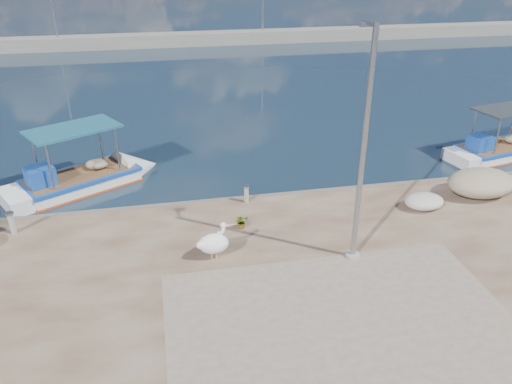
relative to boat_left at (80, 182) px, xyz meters
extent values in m
plane|color=#162635|center=(6.65, -8.21, -0.24)|extent=(1400.00, 1400.00, 0.00)
cube|color=gray|center=(7.65, -11.21, 0.26)|extent=(9.00, 7.00, 0.01)
cube|color=gray|center=(6.65, 31.79, 0.36)|extent=(120.00, 2.20, 1.20)
cylinder|color=gray|center=(-5.35, 31.79, 3.76)|extent=(0.16, 0.16, 7.00)
cylinder|color=gray|center=(14.65, 31.79, 3.76)|extent=(0.16, 0.16, 7.00)
cube|color=white|center=(0.06, 0.03, -0.16)|extent=(6.58, 4.95, 1.04)
cube|color=#164092|center=(0.06, 0.03, 0.31)|extent=(5.06, 4.13, 0.15)
cube|color=#B04015|center=(0.06, 0.03, -0.22)|extent=(5.05, 4.11, 0.13)
cube|color=#164092|center=(-1.33, -0.75, 0.75)|extent=(1.35, 1.35, 0.77)
cube|color=navy|center=(0.06, 0.03, 2.34)|extent=(4.03, 3.45, 0.09)
cube|color=white|center=(19.49, -0.37, -0.17)|extent=(6.03, 3.02, 0.94)
cube|color=#164092|center=(19.49, -0.37, 0.26)|extent=(4.46, 2.75, 0.14)
cube|color=#B04015|center=(19.49, -0.37, -0.22)|extent=(4.46, 2.73, 0.12)
cube|color=#164092|center=(18.08, -0.67, 0.65)|extent=(1.06, 1.06, 0.70)
cube|color=#21262A|center=(19.49, -0.37, 2.10)|extent=(3.47, 2.40, 0.08)
cylinder|color=tan|center=(4.71, -7.13, 0.41)|extent=(0.04, 0.04, 0.31)
cylinder|color=tan|center=(4.86, -7.09, 0.41)|extent=(0.04, 0.04, 0.31)
ellipsoid|color=white|center=(4.79, -7.11, 0.81)|extent=(1.03, 0.76, 0.66)
cylinder|color=white|center=(5.07, -7.05, 1.14)|extent=(0.24, 0.17, 0.56)
sphere|color=white|center=(5.11, -7.04, 1.38)|extent=(0.19, 0.19, 0.19)
cone|color=#FD9F62|center=(5.32, -6.99, 1.34)|extent=(0.46, 0.20, 0.14)
cylinder|color=gray|center=(9.03, -7.83, 3.76)|extent=(0.16, 0.16, 7.00)
cylinder|color=gray|center=(9.03, -7.83, 0.31)|extent=(0.44, 0.44, 0.10)
cube|color=gray|center=(9.03, -7.18, 7.11)|extent=(0.35, 0.18, 0.12)
cylinder|color=gray|center=(6.45, -3.61, 0.59)|extent=(0.17, 0.17, 0.67)
cylinder|color=gray|center=(6.45, -3.61, 0.93)|extent=(0.23, 0.23, 0.06)
cylinder|color=gray|center=(-1.64, -4.27, 0.64)|extent=(0.20, 0.20, 0.76)
cylinder|color=gray|center=(-1.64, -4.27, 1.02)|extent=(0.26, 0.26, 0.07)
imported|color=#33722D|center=(5.94, -5.44, 0.51)|extent=(0.48, 0.43, 0.49)
ellipsoid|color=#BBAB8B|center=(15.38, -4.80, 0.78)|extent=(2.64, 1.89, 1.04)
ellipsoid|color=beige|center=(12.75, -5.36, 0.54)|extent=(1.47, 1.10, 0.55)
camera|label=1|loc=(3.51, -19.99, 9.04)|focal=35.00mm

